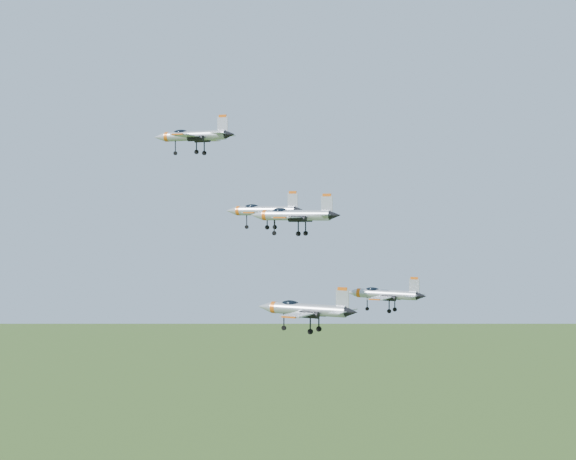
# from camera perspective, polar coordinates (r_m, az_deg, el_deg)

# --- Properties ---
(jet_lead) EXTENTS (13.70, 11.39, 3.66)m
(jet_lead) POSITION_cam_1_polar(r_m,az_deg,el_deg) (121.17, -6.80, 6.68)
(jet_lead) COLOR #A3A8B0
(jet_left_high) EXTENTS (11.84, 9.96, 3.18)m
(jet_left_high) POSITION_cam_1_polar(r_m,az_deg,el_deg) (106.07, -1.75, 1.40)
(jet_left_high) COLOR #A3A8B0
(jet_right_high) EXTENTS (11.67, 9.78, 3.13)m
(jet_right_high) POSITION_cam_1_polar(r_m,az_deg,el_deg) (94.23, 0.39, 1.08)
(jet_right_high) COLOR #A3A8B0
(jet_left_low) EXTENTS (11.61, 9.81, 3.13)m
(jet_left_low) POSITION_cam_1_polar(r_m,az_deg,el_deg) (110.15, 6.87, -4.53)
(jet_left_low) COLOR #A3A8B0
(jet_right_low) EXTENTS (13.40, 11.29, 3.60)m
(jet_right_low) POSITION_cam_1_polar(r_m,az_deg,el_deg) (97.56, 1.23, -5.63)
(jet_right_low) COLOR #A3A8B0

